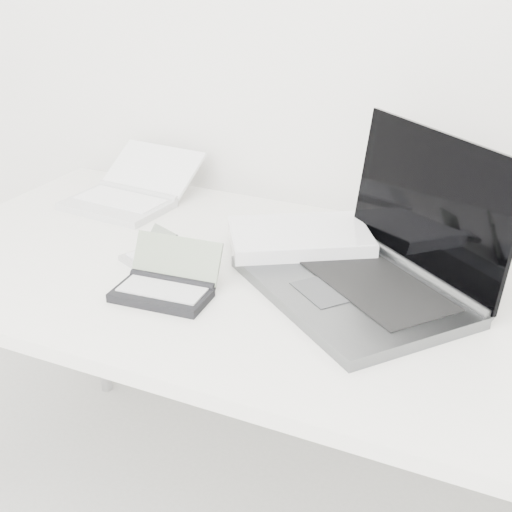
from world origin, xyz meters
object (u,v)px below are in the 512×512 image
at_px(netbook_open_white, 128,194).
at_px(palmtop_charcoal, 166,285).
at_px(desk, 278,298).
at_px(laptop_large, 353,256).

bearing_deg(netbook_open_white, palmtop_charcoal, -42.97).
relative_size(desk, palmtop_charcoal, 8.32).
bearing_deg(desk, palmtop_charcoal, -136.99).
bearing_deg(laptop_large, palmtop_charcoal, -106.31).
height_order(netbook_open_white, palmtop_charcoal, netbook_open_white).
height_order(desk, netbook_open_white, netbook_open_white).
bearing_deg(desk, laptop_large, 25.27).
distance_m(desk, netbook_open_white, 0.56).
height_order(desk, laptop_large, laptop_large).
xyz_separation_m(laptop_large, netbook_open_white, (-0.65, 0.16, -0.02)).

